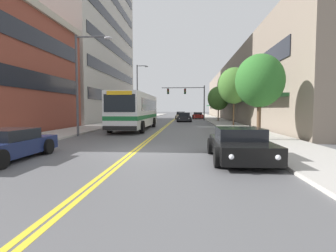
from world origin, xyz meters
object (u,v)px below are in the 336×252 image
car_beige_parked_left_near (140,118)px  street_tree_right_mid (234,86)px  car_red_parked_right_mid (198,116)px  car_champagne_moving_second (181,116)px  car_black_parked_right_foreground (240,145)px  car_charcoal_moving_lead (184,117)px  street_tree_right_far (218,98)px  street_lamp_left_near (83,75)px  street_tree_right_near (260,81)px  traffic_signal_mast (189,95)px  city_bus (136,110)px  car_navy_parked_left_mid (5,145)px  car_dark_grey_moving_third (180,115)px  street_lamp_left_far (139,89)px

car_beige_parked_left_near → street_tree_right_mid: street_tree_right_mid is taller
car_red_parked_right_mid → car_champagne_moving_second: (-3.30, -2.61, 0.04)m
car_black_parked_right_foreground → car_charcoal_moving_lead: size_ratio=0.97×
car_red_parked_right_mid → street_tree_right_mid: bearing=-82.8°
car_beige_parked_left_near → car_champagne_moving_second: car_champagne_moving_second is taller
street_tree_right_mid → street_tree_right_far: bearing=91.5°
car_beige_parked_left_near → car_red_parked_right_mid: size_ratio=0.99×
car_red_parked_right_mid → car_beige_parked_left_near: bearing=-119.2°
car_champagne_moving_second → street_lamp_left_near: (-6.03, -31.80, 3.62)m
car_red_parked_right_mid → street_tree_right_near: street_tree_right_near is taller
car_black_parked_right_foreground → street_lamp_left_near: size_ratio=0.63×
car_black_parked_right_foreground → street_lamp_left_near: (-9.24, 7.91, 3.69)m
car_beige_parked_left_near → traffic_signal_mast: traffic_signal_mast is taller
car_black_parked_right_foreground → car_champagne_moving_second: bearing=94.6°
car_red_parked_right_mid → street_lamp_left_near: street_lamp_left_near is taller
car_beige_parked_left_near → street_tree_right_mid: bearing=-32.9°
car_charcoal_moving_lead → street_tree_right_near: size_ratio=0.91×
car_champagne_moving_second → street_tree_right_mid: bearing=-73.2°
city_bus → car_navy_parked_left_mid: size_ratio=2.50×
city_bus → street_tree_right_near: street_tree_right_near is taller
car_navy_parked_left_mid → car_dark_grey_moving_third: (5.16, 52.38, 0.04)m
car_black_parked_right_foreground → car_red_parked_right_mid: size_ratio=0.92×
city_bus → car_navy_parked_left_mid: bearing=-97.3°
car_black_parked_right_foreground → street_tree_right_near: street_tree_right_near is taller
car_black_parked_right_foreground → traffic_signal_mast: 34.86m
car_navy_parked_left_mid → car_black_parked_right_foreground: 8.79m
car_charcoal_moving_lead → traffic_signal_mast: bearing=81.3°
city_bus → street_lamp_left_near: 7.42m
car_charcoal_moving_lead → street_lamp_left_near: bearing=-107.0°
street_tree_right_near → car_dark_grey_moving_third: bearing=97.3°
car_beige_parked_left_near → car_navy_parked_left_mid: (-0.06, -27.27, -0.07)m
street_tree_right_far → car_charcoal_moving_lead: bearing=-175.7°
city_bus → car_charcoal_moving_lead: (4.38, 15.70, -1.21)m
car_black_parked_right_foreground → car_charcoal_moving_lead: 30.29m
street_tree_right_mid → street_lamp_left_far: bearing=138.6°
street_lamp_left_near → street_tree_right_near: bearing=-10.2°
traffic_signal_mast → street_tree_right_far: traffic_signal_mast is taller
car_navy_parked_left_mid → street_lamp_left_far: size_ratio=0.55×
car_champagne_moving_second → car_dark_grey_moving_third: car_champagne_moving_second is taller
car_red_parked_right_mid → city_bus: bearing=-103.9°
car_charcoal_moving_lead → car_beige_parked_left_near: bearing=-149.9°
car_dark_grey_moving_third → car_navy_parked_left_mid: bearing=-95.6°
street_lamp_left_far → street_lamp_left_near: bearing=-89.5°
car_dark_grey_moving_third → street_lamp_left_far: street_lamp_left_far is taller
car_black_parked_right_foreground → street_lamp_left_far: size_ratio=0.51×
car_beige_parked_left_near → car_charcoal_moving_lead: size_ratio=1.03×
city_bus → car_dark_grey_moving_third: city_bus is taller
city_bus → car_beige_parked_left_near: size_ratio=2.51×
car_charcoal_moving_lead → street_tree_right_mid: (5.48, -11.21, 3.80)m
car_beige_parked_left_near → car_champagne_moving_second: bearing=67.3°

